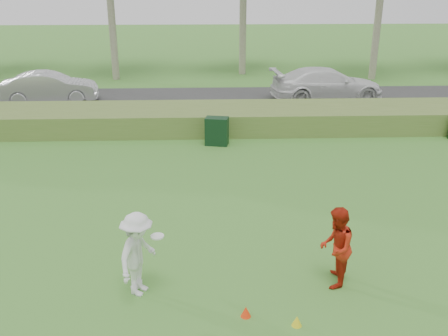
{
  "coord_description": "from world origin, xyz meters",
  "views": [
    {
      "loc": [
        -0.48,
        -8.31,
        6.07
      ],
      "look_at": [
        0.0,
        4.0,
        1.3
      ],
      "focal_mm": 40.0,
      "sensor_mm": 36.0,
      "label": 1
    }
  ],
  "objects_px": {
    "player_white": "(138,254)",
    "car_right": "(327,84)",
    "cone_orange": "(246,312)",
    "utility_cabinet": "(217,131)",
    "cone_yellow": "(297,321)",
    "player_red": "(336,247)",
    "car_mid": "(50,87)"
  },
  "relations": [
    {
      "from": "player_white",
      "to": "car_right",
      "type": "height_order",
      "value": "player_white"
    },
    {
      "from": "cone_orange",
      "to": "car_right",
      "type": "height_order",
      "value": "car_right"
    },
    {
      "from": "utility_cabinet",
      "to": "cone_yellow",
      "type": "bearing_deg",
      "value": -72.21
    },
    {
      "from": "player_white",
      "to": "player_red",
      "type": "bearing_deg",
      "value": -64.52
    },
    {
      "from": "player_red",
      "to": "utility_cabinet",
      "type": "relative_size",
      "value": 1.63
    },
    {
      "from": "player_red",
      "to": "cone_yellow",
      "type": "xyz_separation_m",
      "value": [
        -1.0,
        -1.31,
        -0.76
      ]
    },
    {
      "from": "car_mid",
      "to": "car_right",
      "type": "height_order",
      "value": "car_right"
    },
    {
      "from": "player_red",
      "to": "cone_orange",
      "type": "relative_size",
      "value": 7.99
    },
    {
      "from": "utility_cabinet",
      "to": "car_mid",
      "type": "height_order",
      "value": "car_mid"
    },
    {
      "from": "utility_cabinet",
      "to": "player_red",
      "type": "bearing_deg",
      "value": -65.39
    },
    {
      "from": "cone_yellow",
      "to": "player_red",
      "type": "bearing_deg",
      "value": 52.75
    },
    {
      "from": "car_right",
      "to": "car_mid",
      "type": "bearing_deg",
      "value": 84.38
    },
    {
      "from": "utility_cabinet",
      "to": "car_right",
      "type": "bearing_deg",
      "value": 60.98
    },
    {
      "from": "player_red",
      "to": "cone_yellow",
      "type": "distance_m",
      "value": 1.82
    },
    {
      "from": "cone_orange",
      "to": "car_right",
      "type": "distance_m",
      "value": 18.05
    },
    {
      "from": "cone_orange",
      "to": "cone_yellow",
      "type": "bearing_deg",
      "value": -18.36
    },
    {
      "from": "player_red",
      "to": "car_mid",
      "type": "xyz_separation_m",
      "value": [
        -10.41,
        16.23,
        -0.04
      ]
    },
    {
      "from": "cone_orange",
      "to": "utility_cabinet",
      "type": "distance_m",
      "value": 10.37
    },
    {
      "from": "cone_yellow",
      "to": "utility_cabinet",
      "type": "height_order",
      "value": "utility_cabinet"
    },
    {
      "from": "player_red",
      "to": "utility_cabinet",
      "type": "xyz_separation_m",
      "value": [
        -2.2,
        9.35,
        -0.34
      ]
    },
    {
      "from": "player_red",
      "to": "cone_orange",
      "type": "distance_m",
      "value": 2.3
    },
    {
      "from": "cone_yellow",
      "to": "car_mid",
      "type": "xyz_separation_m",
      "value": [
        -9.41,
        17.55,
        0.72
      ]
    },
    {
      "from": "cone_yellow",
      "to": "car_mid",
      "type": "distance_m",
      "value": 19.92
    },
    {
      "from": "utility_cabinet",
      "to": "car_mid",
      "type": "distance_m",
      "value": 10.71
    },
    {
      "from": "cone_yellow",
      "to": "car_mid",
      "type": "height_order",
      "value": "car_mid"
    },
    {
      "from": "cone_yellow",
      "to": "car_mid",
      "type": "relative_size",
      "value": 0.05
    },
    {
      "from": "cone_orange",
      "to": "car_right",
      "type": "relative_size",
      "value": 0.04
    },
    {
      "from": "car_mid",
      "to": "cone_yellow",
      "type": "bearing_deg",
      "value": -160.17
    },
    {
      "from": "utility_cabinet",
      "to": "cone_orange",
      "type": "bearing_deg",
      "value": -77.09
    },
    {
      "from": "car_mid",
      "to": "player_red",
      "type": "bearing_deg",
      "value": -155.7
    },
    {
      "from": "player_white",
      "to": "car_mid",
      "type": "bearing_deg",
      "value": 44.72
    },
    {
      "from": "player_red",
      "to": "car_mid",
      "type": "distance_m",
      "value": 19.28
    }
  ]
}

